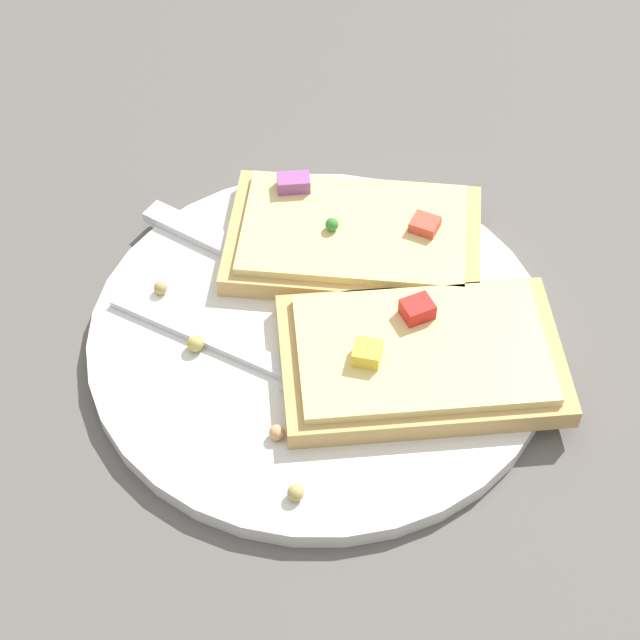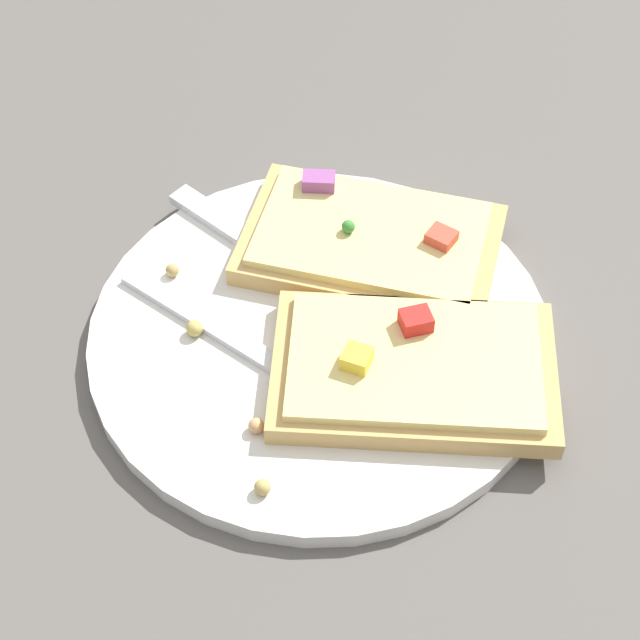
{
  "view_description": "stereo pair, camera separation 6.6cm",
  "coord_description": "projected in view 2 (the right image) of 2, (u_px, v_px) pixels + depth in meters",
  "views": [
    {
      "loc": [
        0.13,
        -0.41,
        0.53
      ],
      "look_at": [
        0.0,
        0.0,
        0.02
      ],
      "focal_mm": 60.0,
      "sensor_mm": 36.0,
      "label": 1
    },
    {
      "loc": [
        0.19,
        -0.38,
        0.53
      ],
      "look_at": [
        0.0,
        0.0,
        0.02
      ],
      "focal_mm": 60.0,
      "sensor_mm": 36.0,
      "label": 2
    }
  ],
  "objects": [
    {
      "name": "plate",
      "position": [
        320.0,
        336.0,
        0.67
      ],
      "size": [
        0.29,
        0.29,
        0.01
      ],
      "color": "silver",
      "rests_on": "ground"
    },
    {
      "name": "ground_plane",
      "position": [
        320.0,
        342.0,
        0.68
      ],
      "size": [
        4.0,
        4.0,
        0.0
      ],
      "primitive_type": "plane",
      "color": "#56514C"
    },
    {
      "name": "knife",
      "position": [
        272.0,
        255.0,
        0.71
      ],
      "size": [
        0.21,
        0.07,
        0.01
      ],
      "rotation": [
        0.0,
        0.0,
        6.02
      ],
      "color": "silver",
      "rests_on": "plate"
    },
    {
      "name": "pizza_slice_corner",
      "position": [
        366.0,
        240.0,
        0.71
      ],
      "size": [
        0.18,
        0.14,
        0.03
      ],
      "rotation": [
        0.0,
        0.0,
        0.2
      ],
      "color": "tan",
      "rests_on": "plate"
    },
    {
      "name": "fork",
      "position": [
        265.0,
        358.0,
        0.65
      ],
      "size": [
        0.21,
        0.06,
        0.01
      ],
      "rotation": [
        0.0,
        0.0,
        6.09
      ],
      "color": "silver",
      "rests_on": "plate"
    },
    {
      "name": "crumb_scatter",
      "position": [
        261.0,
        384.0,
        0.64
      ],
      "size": [
        0.21,
        0.13,
        0.01
      ],
      "color": "tan",
      "rests_on": "plate"
    },
    {
      "name": "pizza_slice_main",
      "position": [
        413.0,
        368.0,
        0.64
      ],
      "size": [
        0.2,
        0.16,
        0.03
      ],
      "rotation": [
        0.0,
        0.0,
        3.53
      ],
      "color": "tan",
      "rests_on": "plate"
    }
  ]
}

